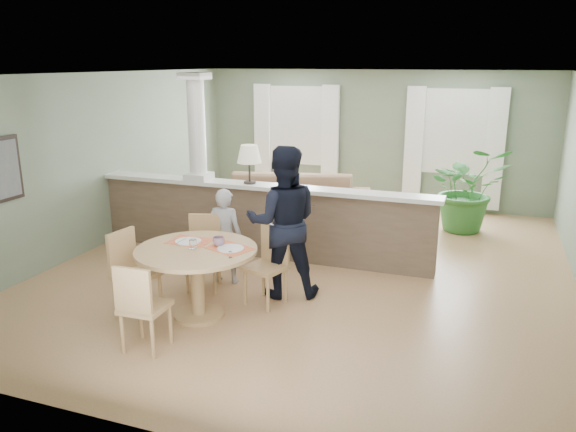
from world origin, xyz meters
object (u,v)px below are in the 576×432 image
at_px(sofa, 289,201).
at_px(child_person, 225,236).
at_px(chair_far_boy, 204,248).
at_px(houseplant, 467,189).
at_px(chair_side, 131,269).
at_px(man_person, 283,222).
at_px(chair_far_man, 269,261).
at_px(dining_table, 198,263).
at_px(chair_near, 141,304).

xyz_separation_m(sofa, child_person, (0.15, -2.90, 0.21)).
relative_size(sofa, child_person, 2.28).
bearing_deg(sofa, chair_far_boy, -103.82).
bearing_deg(houseplant, child_person, -128.90).
relative_size(chair_side, man_person, 0.52).
bearing_deg(chair_far_man, houseplant, 78.79).
xyz_separation_m(houseplant, child_person, (-2.88, -3.57, -0.10)).
height_order(child_person, man_person, man_person).
relative_size(chair_far_man, child_person, 0.74).
xyz_separation_m(chair_far_boy, child_person, (0.19, 0.24, 0.12)).
height_order(dining_table, chair_side, chair_side).
bearing_deg(chair_far_boy, dining_table, -83.22).
distance_m(chair_far_boy, child_person, 0.32).
xyz_separation_m(houseplant, dining_table, (-2.70, -4.63, -0.08)).
relative_size(chair_far_man, chair_near, 1.01).
bearing_deg(child_person, dining_table, 93.45).
bearing_deg(chair_side, chair_far_man, -51.34).
height_order(houseplant, chair_near, houseplant).
height_order(chair_far_boy, child_person, child_person).
bearing_deg(houseplant, chair_side, -126.09).
bearing_deg(dining_table, chair_near, -98.79).
bearing_deg(dining_table, sofa, 94.69).
distance_m(houseplant, chair_far_man, 4.49).
relative_size(chair_far_boy, chair_near, 1.01).
distance_m(chair_far_boy, man_person, 1.14).
relative_size(houseplant, chair_near, 1.57).
bearing_deg(man_person, child_person, -29.05).
relative_size(chair_far_boy, man_person, 0.50).
bearing_deg(chair_far_boy, chair_side, -130.27).
xyz_separation_m(chair_far_man, child_person, (-0.78, 0.40, 0.12)).
distance_m(dining_table, man_person, 1.20).
bearing_deg(dining_table, child_person, 99.40).
distance_m(houseplant, child_person, 4.59).
bearing_deg(chair_side, dining_table, -70.53).
xyz_separation_m(sofa, chair_near, (0.18, -4.88, 0.09)).
height_order(chair_far_boy, chair_near, chair_far_boy).
relative_size(chair_near, child_person, 0.74).
bearing_deg(man_person, chair_far_man, 53.38).
xyz_separation_m(houseplant, chair_far_boy, (-3.07, -3.81, -0.22)).
distance_m(dining_table, chair_far_man, 0.91).
bearing_deg(chair_near, man_person, -115.58).
height_order(sofa, man_person, man_person).
height_order(chair_far_man, chair_side, chair_side).
distance_m(sofa, child_person, 2.91).
bearing_deg(houseplant, man_person, -118.71).
height_order(houseplant, child_person, houseplant).
distance_m(chair_side, man_person, 1.88).
bearing_deg(child_person, chair_far_man, 147.17).
height_order(chair_far_boy, chair_far_man, chair_far_man).
bearing_deg(sofa, man_person, -84.58).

